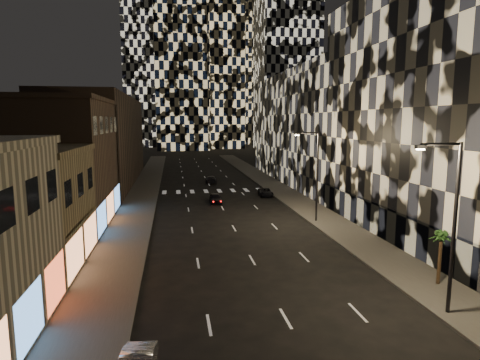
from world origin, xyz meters
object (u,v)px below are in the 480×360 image
object	(u,v)px
car_dark_midlane	(216,198)
palm_tree	(441,240)
car_dark_rightlane	(266,192)
streetlight_near	(451,216)
car_dark_oncoming	(211,179)
streetlight_far	(315,170)

from	to	relation	value
car_dark_midlane	palm_tree	world-z (taller)	palm_tree
car_dark_rightlane	palm_tree	world-z (taller)	palm_tree
streetlight_near	car_dark_oncoming	distance (m)	48.60
car_dark_midlane	palm_tree	distance (m)	29.89
streetlight_near	palm_tree	distance (m)	4.78
streetlight_near	streetlight_far	world-z (taller)	same
car_dark_midlane	car_dark_rightlane	world-z (taller)	car_dark_midlane
car_dark_oncoming	palm_tree	distance (m)	45.41
streetlight_near	streetlight_far	size ratio (longest dim) A/B	1.00
streetlight_far	palm_tree	distance (m)	16.81
streetlight_far	car_dark_oncoming	xyz separation A→B (m)	(-7.85, 27.73, -4.75)
car_dark_midlane	palm_tree	bearing A→B (deg)	-68.72
streetlight_near	car_dark_oncoming	world-z (taller)	streetlight_near
streetlight_far	streetlight_near	bearing A→B (deg)	-90.00
car_dark_oncoming	car_dark_rightlane	xyz separation A→B (m)	(6.27, -12.88, -0.06)
streetlight_far	car_dark_oncoming	size ratio (longest dim) A/B	2.17
streetlight_near	streetlight_far	bearing A→B (deg)	90.00
car_dark_oncoming	car_dark_rightlane	size ratio (longest dim) A/B	1.07
streetlight_near	car_dark_rightlane	xyz separation A→B (m)	(-1.58, 34.85, -4.81)
car_dark_oncoming	palm_tree	xyz separation A→B (m)	(10.03, -44.22, 2.34)
streetlight_near	car_dark_midlane	bearing A→B (deg)	105.85
palm_tree	streetlight_near	bearing A→B (deg)	-121.85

